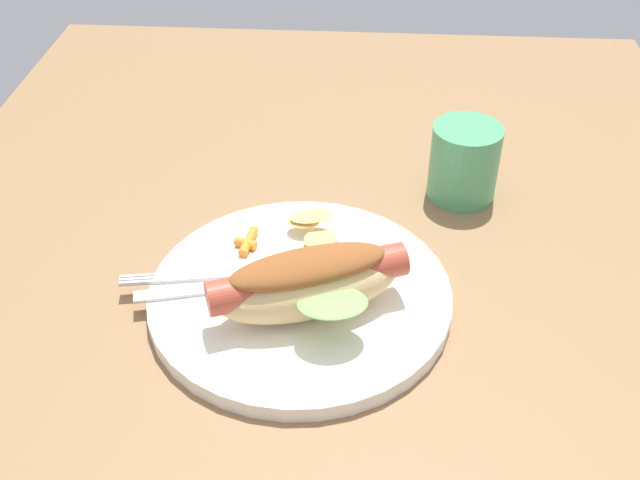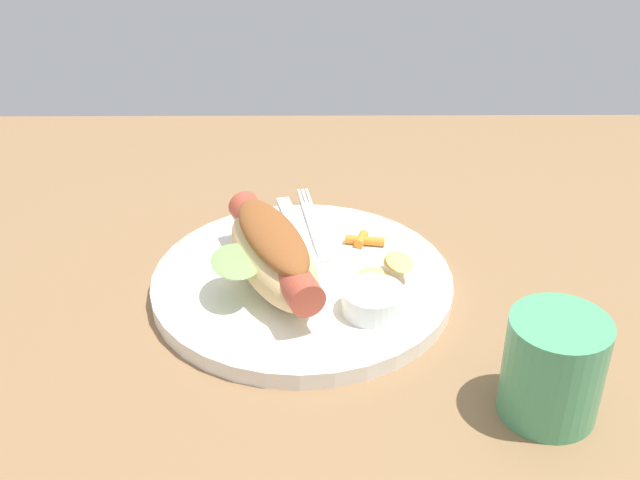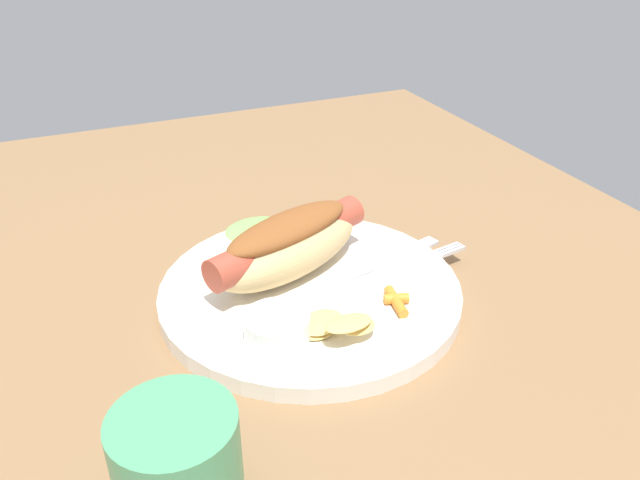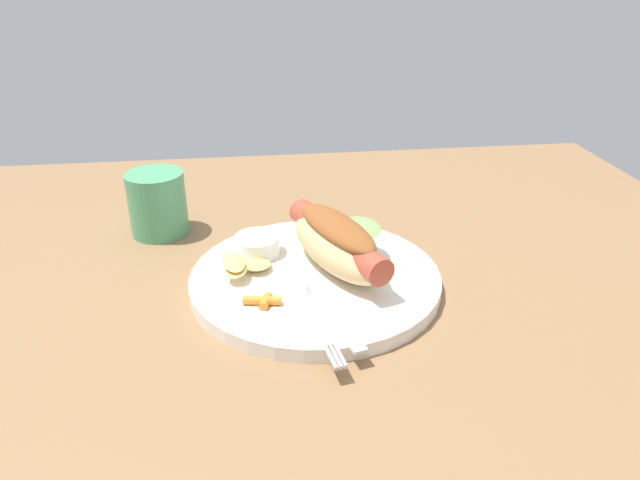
% 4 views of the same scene
% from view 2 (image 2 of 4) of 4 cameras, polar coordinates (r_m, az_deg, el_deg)
% --- Properties ---
extents(ground_plane, '(1.20, 0.90, 0.02)m').
position_cam_2_polar(ground_plane, '(0.74, 1.19, -4.95)').
color(ground_plane, olive).
extents(plate, '(0.28, 0.28, 0.02)m').
position_cam_2_polar(plate, '(0.75, -1.28, -3.11)').
color(plate, white).
rests_on(plate, ground_plane).
extents(hot_dog, '(0.12, 0.18, 0.06)m').
position_cam_2_polar(hot_dog, '(0.72, -3.43, -0.90)').
color(hot_dog, '#DBB77A').
rests_on(hot_dog, plate).
extents(sauce_ramekin, '(0.05, 0.05, 0.02)m').
position_cam_2_polar(sauce_ramekin, '(0.69, 3.82, -4.36)').
color(sauce_ramekin, white).
rests_on(sauce_ramekin, plate).
extents(fork, '(0.04, 0.15, 0.00)m').
position_cam_2_polar(fork, '(0.82, -0.46, 1.08)').
color(fork, silver).
rests_on(fork, plate).
extents(knife, '(0.05, 0.15, 0.00)m').
position_cam_2_polar(knife, '(0.81, -1.57, 0.52)').
color(knife, silver).
rests_on(knife, plate).
extents(chips_pile, '(0.06, 0.07, 0.02)m').
position_cam_2_polar(chips_pile, '(0.73, 4.61, -2.55)').
color(chips_pile, '#E7C066').
rests_on(chips_pile, plate).
extents(carrot_garnish, '(0.04, 0.02, 0.01)m').
position_cam_2_polar(carrot_garnish, '(0.79, 3.13, 0.01)').
color(carrot_garnish, orange).
rests_on(carrot_garnish, plate).
extents(drinking_cup, '(0.08, 0.08, 0.08)m').
position_cam_2_polar(drinking_cup, '(0.62, 16.35, -8.76)').
color(drinking_cup, '#4C9E6B').
rests_on(drinking_cup, ground_plane).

